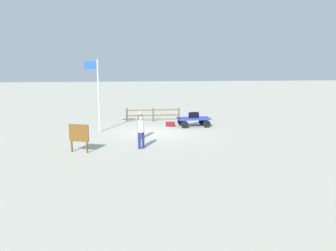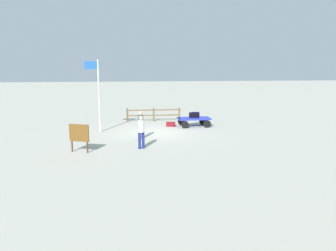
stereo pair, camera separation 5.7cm
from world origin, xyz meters
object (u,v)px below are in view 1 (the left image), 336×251
object	(u,v)px
worker_lead	(140,123)
flagpole	(97,90)
luggage_cart	(193,120)
signboard	(79,135)
suitcase_tan	(195,115)
suitcase_olive	(193,115)
suitcase_dark	(170,124)
worker_trailing	(141,130)

from	to	relation	value
worker_lead	flagpole	bearing A→B (deg)	-41.79
luggage_cart	signboard	size ratio (longest dim) A/B	1.62
luggage_cart	worker_lead	bearing A→B (deg)	42.88
suitcase_tan	flagpole	world-z (taller)	flagpole
luggage_cart	signboard	distance (m)	9.19
suitcase_olive	suitcase_dark	size ratio (longest dim) A/B	1.01
suitcase_dark	flagpole	distance (m)	5.54
signboard	suitcase_olive	bearing A→B (deg)	-137.61
suitcase_dark	signboard	world-z (taller)	signboard
suitcase_dark	worker_trailing	xyz separation A→B (m)	(2.21, 5.91, 0.82)
suitcase_dark	flagpole	bearing A→B (deg)	15.78
suitcase_tan	worker_trailing	world-z (taller)	worker_trailing
worker_trailing	signboard	distance (m)	3.06
luggage_cart	suitcase_dark	bearing A→B (deg)	-6.29
luggage_cart	worker_lead	world-z (taller)	worker_lead
suitcase_olive	flagpole	distance (m)	6.75
worker_lead	worker_trailing	bearing A→B (deg)	88.93
suitcase_dark	signboard	xyz separation A→B (m)	(5.24, 6.31, 0.74)
luggage_cart	suitcase_tan	world-z (taller)	suitcase_tan
signboard	worker_lead	bearing A→B (deg)	-139.22
suitcase_tan	worker_lead	world-z (taller)	worker_lead
suitcase_tan	signboard	xyz separation A→B (m)	(7.00, 6.43, 0.11)
suitcase_olive	worker_trailing	world-z (taller)	worker_trailing
suitcase_dark	worker_trailing	world-z (taller)	worker_trailing
suitcase_tan	flagpole	distance (m)	6.94
suitcase_olive	suitcase_tan	bearing A→B (deg)	-130.31
flagpole	suitcase_tan	bearing A→B (deg)	-167.33
luggage_cart	suitcase_olive	distance (m)	0.34
worker_lead	flagpole	size ratio (longest dim) A/B	0.36
suitcase_olive	signboard	size ratio (longest dim) A/B	0.48
suitcase_dark	worker_trailing	distance (m)	6.37
suitcase_tan	suitcase_dark	distance (m)	1.87
suitcase_dark	worker_lead	bearing A→B (deg)	59.35
suitcase_olive	worker_lead	xyz separation A→B (m)	(3.76, 3.59, 0.15)
flagpole	signboard	distance (m)	5.29
luggage_cart	flagpole	bearing A→B (deg)	10.45
luggage_cart	flagpole	distance (m)	6.81
luggage_cart	worker_lead	xyz separation A→B (m)	(3.75, 3.49, 0.48)
signboard	suitcase_tan	bearing A→B (deg)	-137.42
flagpole	worker_trailing	bearing A→B (deg)	119.17
suitcase_dark	flagpole	xyz separation A→B (m)	(4.76, 1.35, 2.49)
worker_trailing	signboard	xyz separation A→B (m)	(3.03, 0.40, -0.09)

